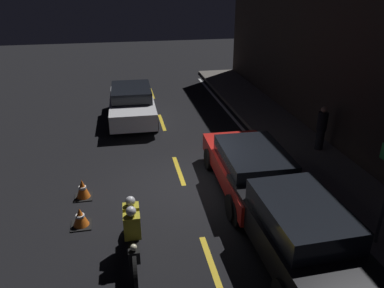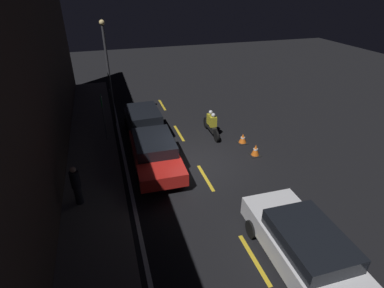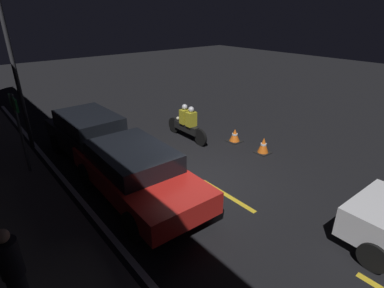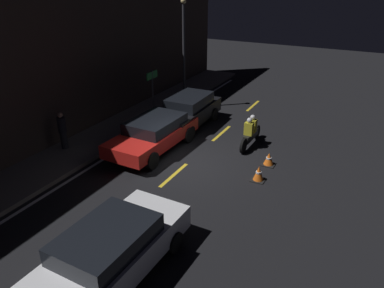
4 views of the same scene
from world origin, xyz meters
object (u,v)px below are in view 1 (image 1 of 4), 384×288
van_black (295,227)px  pedestrian (321,128)px  traffic_cone_near (83,189)px  taxi_red (251,167)px  traffic_cone_mid (80,217)px  sedan_white (132,103)px  motorcycle (133,231)px

van_black → pedestrian: pedestrian is taller
traffic_cone_near → van_black: bearing=54.0°
taxi_red → traffic_cone_mid: bearing=101.8°
sedan_white → taxi_red: 7.31m
sedan_white → motorcycle: size_ratio=1.91×
motorcycle → pedestrian: size_ratio=1.48×
traffic_cone_near → traffic_cone_mid: bearing=1.2°
sedan_white → pedestrian: bearing=54.6°
van_black → traffic_cone_near: bearing=52.8°
taxi_red → traffic_cone_near: size_ratio=7.98×
motorcycle → traffic_cone_near: size_ratio=4.06×
taxi_red → traffic_cone_near: taxi_red is taller
traffic_cone_mid → motorcycle: bearing=43.0°
sedan_white → traffic_cone_mid: bearing=-11.6°
traffic_cone_mid → traffic_cone_near: bearing=-178.8°
taxi_red → motorcycle: size_ratio=1.97×
taxi_red → traffic_cone_near: (-0.47, -4.81, -0.47)m
van_black → motorcycle: 3.57m
taxi_red → sedan_white: bearing=26.4°
sedan_white → taxi_red: bearing=26.2°
sedan_white → taxi_red: (6.62, 3.09, -0.02)m
van_black → pedestrian: bearing=-35.0°
sedan_white → motorcycle: 8.86m
taxi_red → pedestrian: 3.77m
taxi_red → traffic_cone_near: bearing=85.8°
sedan_white → van_black: van_black is taller
traffic_cone_near → pedestrian: size_ratio=0.36×
van_black → traffic_cone_mid: (-2.11, -4.74, -0.56)m
traffic_cone_near → traffic_cone_mid: (1.35, 0.03, -0.03)m
sedan_white → van_black: size_ratio=1.01×
taxi_red → traffic_cone_mid: size_ratio=8.93×
taxi_red → traffic_cone_near: 4.86m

